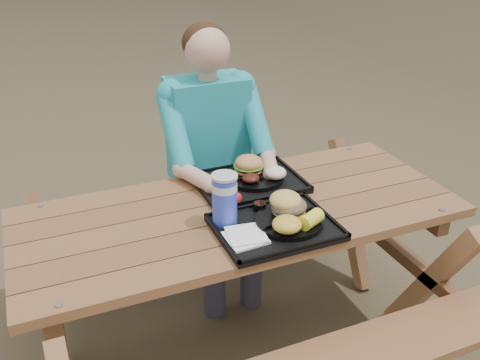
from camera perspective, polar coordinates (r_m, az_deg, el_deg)
name	(u,v)px	position (r m, az deg, el deg)	size (l,w,h in m)	color
ground	(240,345)	(2.64, 0.00, -17.24)	(60.00, 60.00, 0.00)	#999999
picnic_table	(240,282)	(2.40, 0.00, -10.81)	(1.80, 1.49, 0.75)	#999999
tray_near	(275,228)	(2.04, 3.78, -5.13)	(0.45, 0.35, 0.02)	black
tray_far	(250,183)	(2.36, 1.02, -0.35)	(0.45, 0.35, 0.02)	black
plate_near	(289,221)	(2.05, 5.24, -4.40)	(0.26, 0.26, 0.02)	black
plate_far	(255,177)	(2.37, 1.59, 0.31)	(0.26, 0.26, 0.02)	black
napkin_stack	(245,237)	(1.95, 0.52, -6.12)	(0.14, 0.14, 0.02)	white
soda_cup	(225,200)	(2.01, -1.65, -2.15)	(0.09, 0.09, 0.19)	#1D32DB
condiment_bbq	(260,206)	(2.13, 2.11, -2.83)	(0.05, 0.05, 0.03)	black
condiment_mustard	(277,205)	(2.14, 3.98, -2.72)	(0.05, 0.05, 0.03)	yellow
sandwich	(289,197)	(2.06, 5.28, -1.83)	(0.13, 0.13, 0.14)	#ECB753
mac_cheese	(287,224)	(1.96, 5.05, -4.73)	(0.11, 0.11, 0.06)	yellow
corn_cob	(311,219)	(2.00, 7.60, -4.17)	(0.10, 0.10, 0.06)	#FFFC35
cutlery_far	(215,186)	(2.31, -2.64, -0.68)	(0.03, 0.18, 0.01)	black
burger	(249,160)	(2.38, 0.93, 2.20)	(0.13, 0.13, 0.11)	#CF8749
baked_beans	(251,178)	(2.30, 1.14, 0.20)	(0.08, 0.08, 0.03)	#45160D
potato_salad	(276,173)	(2.33, 3.82, 0.77)	(0.09, 0.09, 0.05)	white
diner	(210,173)	(2.73, -3.20, 0.79)	(0.48, 0.84, 1.28)	#1898AE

